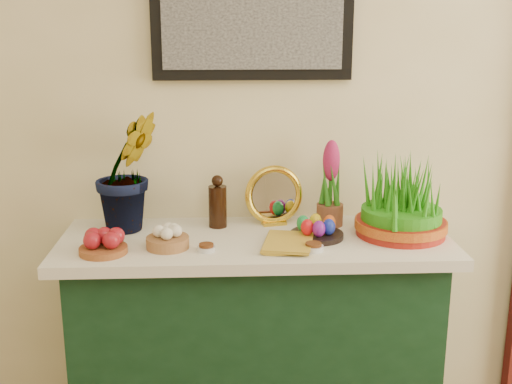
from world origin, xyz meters
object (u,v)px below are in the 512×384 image
hyacinth_green (127,152)px  wheatgrass_sabzeh (402,203)px  sideboard (255,353)px  mirror (274,196)px  book (264,241)px

hyacinth_green → wheatgrass_sabzeh: 1.01m
sideboard → wheatgrass_sabzeh: (0.53, -0.00, 0.58)m
hyacinth_green → mirror: size_ratio=2.52×
book → wheatgrass_sabzeh: (0.50, 0.09, 0.10)m
mirror → book: size_ratio=1.06×
mirror → wheatgrass_sabzeh: size_ratio=0.70×
hyacinth_green → wheatgrass_sabzeh: bearing=-37.6°
sideboard → book: size_ratio=5.95×
mirror → book: 0.27m
hyacinth_green → sideboard: bearing=-44.4°
wheatgrass_sabzeh → sideboard: bearing=179.6°
hyacinth_green → wheatgrass_sabzeh: size_ratio=1.77×
mirror → book: (-0.05, -0.24, -0.09)m
sideboard → book: 0.49m
book → mirror: bearing=89.7°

